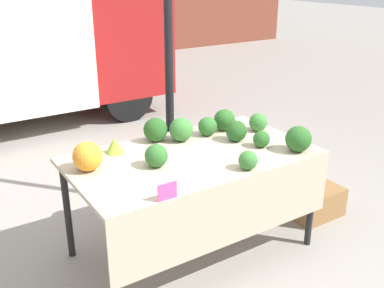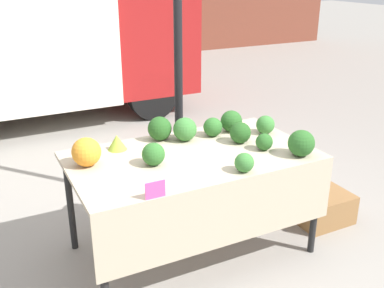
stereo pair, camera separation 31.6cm
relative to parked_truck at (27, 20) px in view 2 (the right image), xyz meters
The scene contains 18 objects.
ground_plane 4.22m from the parked_truck, 82.68° to the right, with size 40.00×40.00×0.00m, color gray.
tent_pole 3.35m from the parked_truck, 77.48° to the right, with size 0.07×0.07×2.64m.
parked_truck is the anchor object (origin of this frame).
market_table 4.11m from the parked_truck, 82.80° to the right, with size 1.73×0.98×0.80m.
orange_cauliflower 3.84m from the parked_truck, 93.07° to the right, with size 0.20×0.20×0.20m.
romanesco_head 3.66m from the parked_truck, 89.01° to the right, with size 0.14×0.14×0.11m.
broccoli_head_0 3.64m from the parked_truck, 83.36° to the right, with size 0.18×0.18×0.18m.
broccoli_head_1 3.76m from the parked_truck, 80.99° to the right, with size 0.18×0.18×0.18m.
broccoli_head_2 3.82m from the parked_truck, 77.48° to the right, with size 0.15×0.15×0.15m.
broccoli_head_3 4.27m from the parked_truck, 76.15° to the right, with size 0.13×0.13×0.13m.
broccoli_head_4 4.04m from the parked_truck, 87.18° to the right, with size 0.16×0.16×0.16m.
broccoli_head_5 3.84m from the parked_truck, 74.66° to the right, with size 0.17×0.17×0.17m.
broccoli_head_6 4.50m from the parked_truck, 74.69° to the right, with size 0.19×0.19×0.19m.
broccoli_head_7 4.45m from the parked_truck, 81.12° to the right, with size 0.13×0.13×0.13m.
broccoli_head_8 4.06m from the parked_truck, 76.57° to the right, with size 0.16×0.16×0.16m.
broccoli_head_9 4.06m from the parked_truck, 72.31° to the right, with size 0.15×0.15×0.15m.
price_sign 4.47m from the parked_truck, 89.61° to the right, with size 0.12×0.01×0.11m.
produce_crate 4.59m from the parked_truck, 67.46° to the right, with size 0.46×0.37×0.26m.
Camera 2 is at (-1.32, -2.62, 2.05)m, focal length 42.00 mm.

